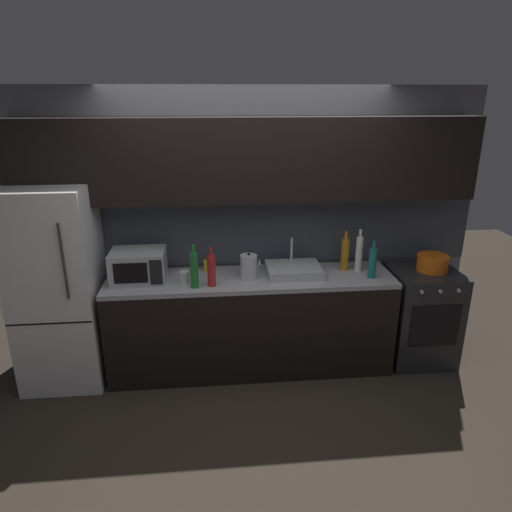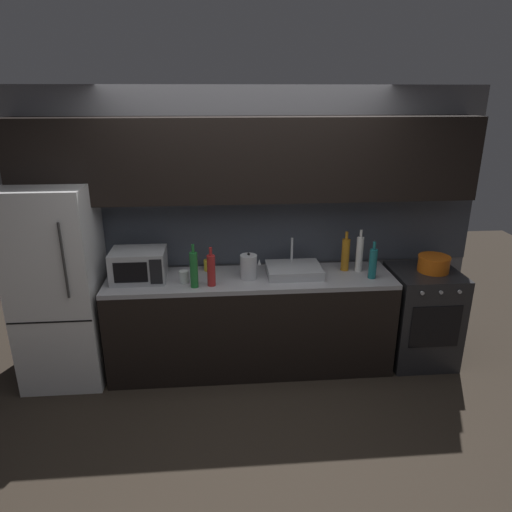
% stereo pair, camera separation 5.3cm
% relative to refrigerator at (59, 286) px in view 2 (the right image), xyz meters
% --- Properties ---
extents(ground_plane, '(10.00, 10.00, 0.00)m').
position_rel_refrigerator_xyz_m(ground_plane, '(1.64, -0.90, -0.87)').
color(ground_plane, '#2D261E').
extents(back_wall, '(4.27, 0.44, 2.50)m').
position_rel_refrigerator_xyz_m(back_wall, '(1.64, 0.30, 0.68)').
color(back_wall, slate).
rests_on(back_wall, ground).
extents(counter_run, '(2.53, 0.60, 0.90)m').
position_rel_refrigerator_xyz_m(counter_run, '(1.64, 0.00, -0.42)').
color(counter_run, black).
rests_on(counter_run, ground).
extents(refrigerator, '(0.68, 0.69, 1.75)m').
position_rel_refrigerator_xyz_m(refrigerator, '(0.00, 0.00, 0.00)').
color(refrigerator, white).
rests_on(refrigerator, ground).
extents(oven_range, '(0.60, 0.62, 0.90)m').
position_rel_refrigerator_xyz_m(oven_range, '(3.25, -0.00, -0.42)').
color(oven_range, '#232326').
rests_on(oven_range, ground).
extents(microwave, '(0.46, 0.35, 0.27)m').
position_rel_refrigerator_xyz_m(microwave, '(0.68, 0.02, 0.16)').
color(microwave, '#A8AAAF').
rests_on(microwave, counter_run).
extents(sink_basin, '(0.48, 0.38, 0.30)m').
position_rel_refrigerator_xyz_m(sink_basin, '(2.03, 0.03, 0.07)').
color(sink_basin, '#ADAFB5').
rests_on(sink_basin, counter_run).
extents(kettle, '(0.18, 0.15, 0.24)m').
position_rel_refrigerator_xyz_m(kettle, '(1.62, -0.03, 0.13)').
color(kettle, '#B7BABF').
rests_on(kettle, counter_run).
extents(wine_bottle_red, '(0.07, 0.07, 0.34)m').
position_rel_refrigerator_xyz_m(wine_bottle_red, '(1.30, -0.16, 0.17)').
color(wine_bottle_red, '#A82323').
rests_on(wine_bottle_red, counter_run).
extents(wine_bottle_green, '(0.07, 0.07, 0.37)m').
position_rel_refrigerator_xyz_m(wine_bottle_green, '(1.16, -0.18, 0.18)').
color(wine_bottle_green, '#1E6B2D').
rests_on(wine_bottle_green, counter_run).
extents(wine_bottle_amber, '(0.07, 0.07, 0.36)m').
position_rel_refrigerator_xyz_m(wine_bottle_amber, '(2.51, 0.10, 0.18)').
color(wine_bottle_amber, '#B27019').
rests_on(wine_bottle_amber, counter_run).
extents(wine_bottle_white, '(0.06, 0.06, 0.39)m').
position_rel_refrigerator_xyz_m(wine_bottle_white, '(2.63, 0.06, 0.19)').
color(wine_bottle_white, silver).
rests_on(wine_bottle_white, counter_run).
extents(wine_bottle_teal, '(0.07, 0.07, 0.33)m').
position_rel_refrigerator_xyz_m(wine_bottle_teal, '(2.70, -0.11, 0.16)').
color(wine_bottle_teal, '#19666B').
rests_on(wine_bottle_teal, counter_run).
extents(mug_yellow, '(0.08, 0.08, 0.10)m').
position_rel_refrigerator_xyz_m(mug_yellow, '(1.27, 0.19, 0.08)').
color(mug_yellow, gold).
rests_on(mug_yellow, counter_run).
extents(mug_clear, '(0.08, 0.08, 0.11)m').
position_rel_refrigerator_xyz_m(mug_clear, '(1.07, -0.08, 0.08)').
color(mug_clear, silver).
rests_on(mug_clear, counter_run).
extents(cooking_pot, '(0.28, 0.28, 0.14)m').
position_rel_refrigerator_xyz_m(cooking_pot, '(3.31, 0.00, 0.10)').
color(cooking_pot, orange).
rests_on(cooking_pot, oven_range).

